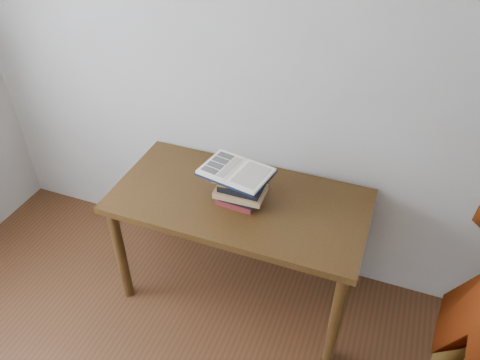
% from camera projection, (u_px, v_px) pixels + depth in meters
% --- Properties ---
extents(desk, '(1.38, 0.69, 0.74)m').
position_uv_depth(desk, '(239.00, 212.00, 2.57)').
color(desk, '#472C11').
rests_on(desk, ground).
extents(book_stack, '(0.27, 0.20, 0.19)m').
position_uv_depth(book_stack, '(240.00, 188.00, 2.43)').
color(book_stack, maroon).
rests_on(book_stack, desk).
extents(open_book, '(0.39, 0.30, 0.03)m').
position_uv_depth(open_book, '(236.00, 172.00, 2.37)').
color(open_book, black).
rests_on(open_book, book_stack).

